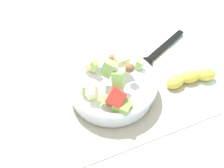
% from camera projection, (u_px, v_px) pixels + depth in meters
% --- Properties ---
extents(ground_plane, '(2.40, 2.40, 0.00)m').
position_uv_depth(ground_plane, '(107.00, 94.00, 0.78)').
color(ground_plane, silver).
extents(placemat, '(0.49, 0.35, 0.01)m').
position_uv_depth(placemat, '(107.00, 93.00, 0.78)').
color(placemat, '#BCB299').
rests_on(placemat, ground_plane).
extents(salad_bowl, '(0.23, 0.23, 0.13)m').
position_uv_depth(salad_bowl, '(112.00, 85.00, 0.75)').
color(salad_bowl, white).
rests_on(salad_bowl, placemat).
extents(serving_spoon, '(0.21, 0.12, 0.01)m').
position_uv_depth(serving_spoon, '(154.00, 55.00, 0.87)').
color(serving_spoon, black).
rests_on(serving_spoon, placemat).
extents(banana_whole, '(0.15, 0.06, 0.04)m').
position_uv_depth(banana_whole, '(190.00, 78.00, 0.80)').
color(banana_whole, yellow).
rests_on(banana_whole, ground_plane).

